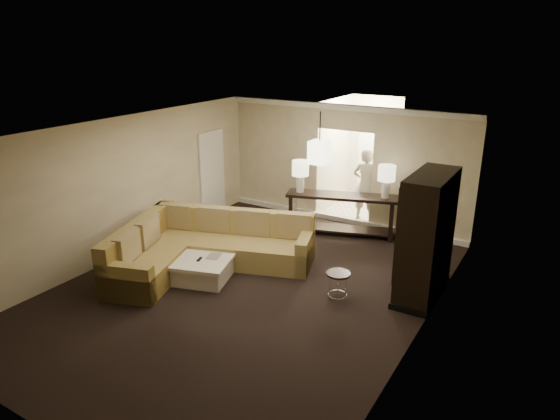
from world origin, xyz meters
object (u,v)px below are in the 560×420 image
Objects in this scene: coffee_table at (204,268)px; person at (366,181)px; drink_table at (338,280)px; console_table at (341,211)px; sectional_sofa at (203,247)px; armoire at (426,239)px.

coffee_table is 0.64× the size of person.
coffee_table is 2.51m from drink_table.
person reaches higher than console_table.
console_table is (1.24, 3.31, 0.35)m from coffee_table.
sectional_sofa is 1.76× the size of person.
person reaches higher than drink_table.
console_table is 1.25× the size of person.
console_table is at bearing 80.90° from person.
armoire is 3.69m from person.
person is (0.12, 1.10, 0.43)m from console_table.
coffee_table is 3.55m from console_table.
armoire is (2.36, -1.84, 0.48)m from console_table.
armoire is 1.10× the size of person.
armoire is (3.60, 1.48, 0.83)m from coffee_table.
sectional_sofa is 6.96× the size of drink_table.
coffee_table is 0.58× the size of armoire.
sectional_sofa is at bearing -176.62° from drink_table.
armoire is at bearing -55.95° from console_table.
armoire reaches higher than sectional_sofa.
coffee_table is (0.35, -0.41, -0.19)m from sectional_sofa.
person is at bearing 65.68° from console_table.
console_table is 1.19m from person.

